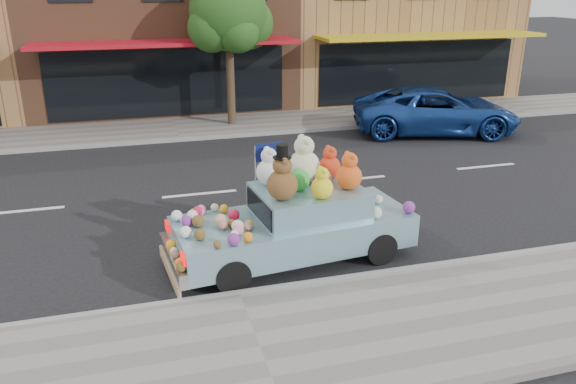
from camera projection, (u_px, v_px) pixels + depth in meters
name	position (u px, v px, depth m)	size (l,w,h in m)	color
ground	(200.00, 194.00, 13.66)	(120.00, 120.00, 0.00)	black
near_sidewalk	(260.00, 350.00, 7.78)	(60.00, 3.00, 0.12)	gray
far_sidewalk	(175.00, 129.00, 19.50)	(60.00, 3.00, 0.12)	gray
near_kerb	(239.00, 295.00, 9.13)	(60.00, 0.12, 0.13)	gray
far_kerb	(180.00, 139.00, 18.14)	(60.00, 0.12, 0.13)	gray
storefront_mid	(157.00, 13.00, 23.17)	(10.00, 9.80, 7.30)	brown
storefront_right	(380.00, 10.00, 25.71)	(10.00, 9.80, 7.30)	#A17243
street_tree	(229.00, 19.00, 18.78)	(3.00, 2.70, 5.22)	#38281C
car_blue	(436.00, 111.00, 18.93)	(2.54, 5.51, 1.53)	navy
art_car	(295.00, 218.00, 10.24)	(4.64, 2.19, 2.33)	black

